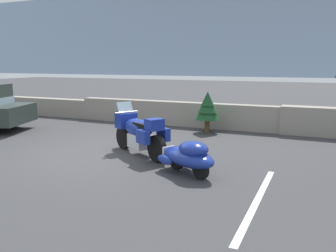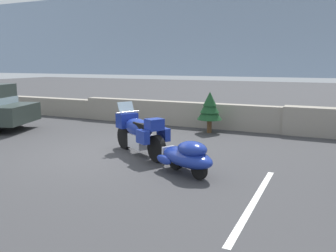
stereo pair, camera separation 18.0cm
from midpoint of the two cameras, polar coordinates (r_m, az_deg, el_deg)
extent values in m
plane|color=#38383A|center=(9.52, -11.55, -4.58)|extent=(80.00, 80.00, 0.00)
cube|color=gray|center=(18.44, -23.01, 3.12)|extent=(8.00, 0.48, 0.79)
cube|color=gray|center=(13.72, 0.44, 2.05)|extent=(8.00, 0.44, 0.92)
cube|color=#7F93AD|center=(102.80, 21.22, 12.56)|extent=(240.00, 80.00, 16.00)
cylinder|color=black|center=(10.01, -7.62, -1.81)|extent=(0.64, 0.46, 0.66)
cylinder|color=black|center=(8.62, -2.40, -3.66)|extent=(0.64, 0.46, 0.66)
cube|color=silver|center=(9.25, -5.05, -2.42)|extent=(0.74, 0.68, 0.36)
ellipsoid|color=navy|center=(9.27, -5.40, -0.32)|extent=(1.26, 0.99, 0.48)
cube|color=navy|center=(9.79, -7.27, 0.91)|extent=(0.57, 0.63, 0.40)
cube|color=#9EB7C6|center=(9.78, -7.45, 2.86)|extent=(0.39, 0.47, 0.34)
cube|color=black|center=(9.00, -4.44, 0.03)|extent=(0.67, 0.59, 0.16)
cube|color=navy|center=(8.58, -2.80, 0.24)|extent=(0.48, 0.51, 0.28)
cube|color=navy|center=(8.52, -4.65, -1.77)|extent=(0.43, 0.34, 0.32)
cube|color=navy|center=(8.84, -1.33, -1.31)|extent=(0.43, 0.34, 0.32)
cylinder|color=silver|center=(9.71, -7.16, 2.21)|extent=(0.39, 0.62, 0.04)
cylinder|color=silver|center=(9.92, -7.51, -0.44)|extent=(0.25, 0.19, 0.54)
cylinder|color=black|center=(8.03, 0.72, -5.50)|extent=(0.43, 0.31, 0.44)
cylinder|color=black|center=(7.41, 4.54, -6.88)|extent=(0.43, 0.31, 0.44)
ellipsoid|color=navy|center=(7.67, 2.56, -5.02)|extent=(1.64, 1.35, 0.40)
ellipsoid|color=navy|center=(7.48, 3.43, -3.68)|extent=(0.90, 0.85, 0.32)
cube|color=silver|center=(8.22, -0.52, -4.11)|extent=(0.21, 0.31, 0.24)
ellipsoid|color=navy|center=(7.83, -1.17, -5.45)|extent=(0.52, 0.38, 0.20)
ellipsoid|color=navy|center=(8.20, 2.52, -4.74)|extent=(0.52, 0.38, 0.20)
cylinder|color=silver|center=(8.56, -2.03, -4.17)|extent=(0.63, 0.40, 0.05)
cylinder|color=black|center=(14.58, -24.00, 1.18)|extent=(0.71, 0.42, 0.68)
cylinder|color=brown|center=(12.34, 5.89, -0.10)|extent=(0.16, 0.16, 0.41)
cone|color=#194723|center=(12.25, 5.94, 2.58)|extent=(0.85, 0.85, 0.65)
cone|color=#194723|center=(12.22, 5.96, 3.49)|extent=(0.66, 0.66, 0.57)
cone|color=#194723|center=(12.20, 5.97, 4.40)|extent=(0.47, 0.47, 0.49)
cube|color=silver|center=(6.53, 13.37, -11.52)|extent=(0.12, 3.60, 0.01)
camera|label=1|loc=(0.09, -90.59, -0.11)|focal=37.92mm
camera|label=2|loc=(0.09, 89.41, 0.11)|focal=37.92mm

